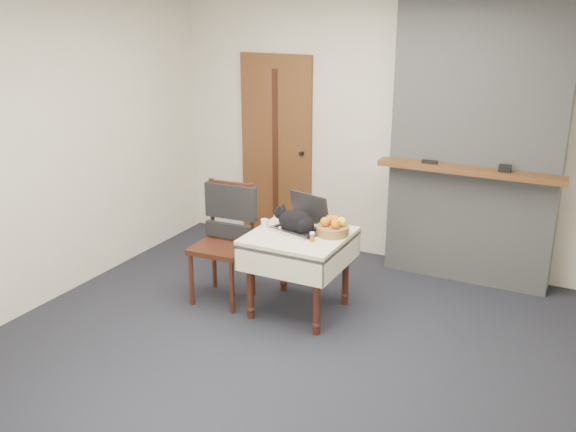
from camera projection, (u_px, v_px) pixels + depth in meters
name	position (u px, v px, depth m)	size (l,w,h in m)	color
ground	(295.00, 341.00, 4.99)	(4.50, 4.50, 0.00)	black
room_shell	(323.00, 106.00, 4.82)	(4.52, 4.01, 2.61)	beige
door	(276.00, 150.00, 6.85)	(0.82, 0.10, 2.00)	brown
chimney	(476.00, 143.00, 5.75)	(1.62, 0.48, 2.60)	gray
side_table	(299.00, 247.00, 5.29)	(0.78, 0.78, 0.70)	#381C0F
laptop	(302.00, 221.00, 5.34)	(0.47, 0.43, 0.29)	#B7B7BC
cat	(296.00, 222.00, 5.26)	(0.44, 0.24, 0.22)	black
cream_jar	(265.00, 223.00, 5.39)	(0.06, 0.06, 0.07)	silver
pill_bottle	(312.00, 237.00, 5.07)	(0.04, 0.04, 0.08)	#A35514
fruit_basket	(333.00, 227.00, 5.22)	(0.27, 0.27, 0.15)	olive
desk_clutter	(321.00, 234.00, 5.24)	(0.14, 0.02, 0.01)	black
chair	(227.00, 225.00, 5.57)	(0.50, 0.49, 1.04)	#381C0F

